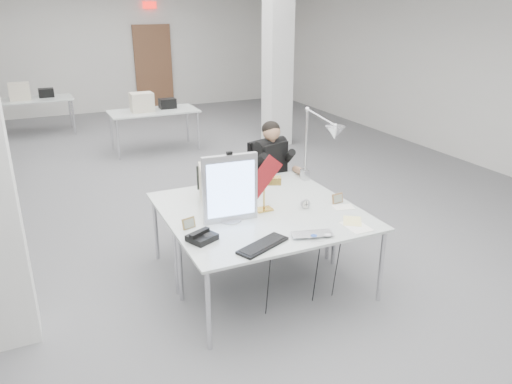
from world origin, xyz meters
The scene contains 22 objects.
room_shell centered at (0.04, 0.13, 1.69)m, with size 10.04×14.04×3.24m.
desk_main centered at (0.00, -2.50, 0.74)m, with size 1.80×0.90×0.03m, color silver.
desk_second centered at (0.00, -1.60, 0.74)m, with size 1.80×0.90×0.03m, color silver.
bg_desk_a centered at (0.20, 3.00, 0.74)m, with size 1.60×0.80×0.03m, color silver.
bg_desk_b centered at (-1.80, 5.20, 0.74)m, with size 1.60×0.80×0.03m, color silver.
office_chair centered at (0.64, -0.94, 0.53)m, with size 0.52×0.52×1.06m, color black, non-canonical shape.
seated_person centered at (0.64, -0.99, 0.90)m, with size 0.43×0.54×0.81m, color black, non-canonical shape.
monitor centered at (-0.36, -2.17, 1.07)m, with size 0.51×0.05×0.63m, color #ADACB1.
pennant centered at (-0.05, -2.21, 1.13)m, with size 0.42×0.01×0.18m, color maroon.
keyboard centered at (-0.31, -2.77, 0.77)m, with size 0.49×0.16×0.02m, color black.
laptop centered at (0.15, -2.82, 0.77)m, with size 0.36×0.23×0.03m, color #B4B5B9.
mouse centered at (0.28, -2.83, 0.77)m, with size 0.09×0.06×0.03m, color #B8B8BD.
bankers_lamp centered at (0.03, -2.08, 0.91)m, with size 0.27×0.11×0.31m, color gold, non-canonical shape.
desk_phone centered at (-0.73, -2.45, 0.78)m, with size 0.22×0.19×0.05m, color black.
picture_frame_left centered at (-0.75, -2.17, 0.81)m, with size 0.13×0.01×0.10m, color #9F8044.
picture_frame_right centered at (0.77, -2.22, 0.80)m, with size 0.13×0.01×0.10m, color #9B6E43.
desk_clock centered at (0.41, -2.21, 0.81)m, with size 0.09×0.09×0.03m, color #A6A6AA.
paper_stack_a centered at (0.62, -2.77, 0.76)m, with size 0.19×0.27×0.01m, color white.
paper_stack_b centered at (0.65, -2.66, 0.76)m, with size 0.16×0.23×0.01m, color #EFE58E.
paper_stack_c centered at (0.77, -2.34, 0.76)m, with size 0.20×0.14×0.01m, color white.
beige_monitor centered at (-0.26, -1.62, 0.93)m, with size 0.37×0.35×0.35m, color beige.
architect_lamp centered at (0.83, -1.73, 1.24)m, with size 0.26×0.75×0.97m, color silver, non-canonical shape.
Camera 1 is at (-1.89, -6.07, 2.64)m, focal length 35.00 mm.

